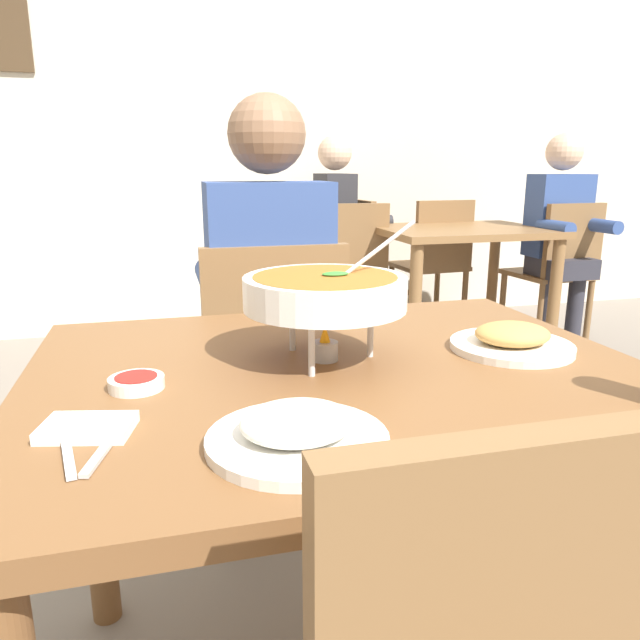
{
  "coord_description": "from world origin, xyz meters",
  "views": [
    {
      "loc": [
        -0.3,
        -0.98,
        1.11
      ],
      "look_at": [
        0.0,
        0.15,
        0.81
      ],
      "focal_mm": 33.35,
      "sensor_mm": 36.0,
      "label": 1
    }
  ],
  "objects_px": {
    "dining_table_far": "(461,250)",
    "chair_bg_corner": "(435,257)",
    "sauce_dish": "(136,382)",
    "curry_bowl": "(325,293)",
    "dining_table_main": "(341,426)",
    "appetizer_plate": "(512,340)",
    "patron_bg_middle": "(561,228)",
    "patron_bg_left": "(340,224)",
    "diner_main": "(268,291)",
    "chair_bg_left": "(345,259)",
    "chair_bg_right": "(358,271)",
    "rice_plate": "(297,431)",
    "chair_diner_main": "(271,367)",
    "chair_bg_middle": "(559,265)"
  },
  "relations": [
    {
      "from": "curry_bowl",
      "to": "chair_diner_main",
      "type": "bearing_deg",
      "value": 88.43
    },
    {
      "from": "chair_diner_main",
      "to": "dining_table_far",
      "type": "xyz_separation_m",
      "value": [
        1.45,
        1.54,
        0.11
      ]
    },
    {
      "from": "sauce_dish",
      "to": "patron_bg_left",
      "type": "xyz_separation_m",
      "value": [
        1.21,
        2.86,
        -0.02
      ]
    },
    {
      "from": "chair_diner_main",
      "to": "rice_plate",
      "type": "distance_m",
      "value": 1.07
    },
    {
      "from": "curry_bowl",
      "to": "rice_plate",
      "type": "distance_m",
      "value": 0.37
    },
    {
      "from": "dining_table_far",
      "to": "patron_bg_middle",
      "type": "bearing_deg",
      "value": -6.89
    },
    {
      "from": "curry_bowl",
      "to": "sauce_dish",
      "type": "height_order",
      "value": "curry_bowl"
    },
    {
      "from": "diner_main",
      "to": "patron_bg_middle",
      "type": "height_order",
      "value": "same"
    },
    {
      "from": "patron_bg_left",
      "to": "sauce_dish",
      "type": "bearing_deg",
      "value": -112.94
    },
    {
      "from": "diner_main",
      "to": "chair_bg_left",
      "type": "relative_size",
      "value": 1.46
    },
    {
      "from": "patron_bg_middle",
      "to": "patron_bg_left",
      "type": "bearing_deg",
      "value": 152.87
    },
    {
      "from": "dining_table_far",
      "to": "patron_bg_middle",
      "type": "relative_size",
      "value": 0.76
    },
    {
      "from": "dining_table_far",
      "to": "chair_bg_corner",
      "type": "bearing_deg",
      "value": 83.0
    },
    {
      "from": "chair_bg_middle",
      "to": "chair_bg_right",
      "type": "xyz_separation_m",
      "value": [
        -1.3,
        0.12,
        0.0
      ]
    },
    {
      "from": "chair_diner_main",
      "to": "chair_bg_corner",
      "type": "xyz_separation_m",
      "value": [
        1.51,
        2.0,
        0.0
      ]
    },
    {
      "from": "rice_plate",
      "to": "chair_bg_right",
      "type": "xyz_separation_m",
      "value": [
        0.97,
        2.64,
        -0.27
      ]
    },
    {
      "from": "patron_bg_left",
      "to": "appetizer_plate",
      "type": "bearing_deg",
      "value": -99.95
    },
    {
      "from": "curry_bowl",
      "to": "sauce_dish",
      "type": "xyz_separation_m",
      "value": [
        -0.34,
        -0.06,
        -0.12
      ]
    },
    {
      "from": "chair_diner_main",
      "to": "diner_main",
      "type": "distance_m",
      "value": 0.24
    },
    {
      "from": "appetizer_plate",
      "to": "curry_bowl",
      "type": "bearing_deg",
      "value": 174.98
    },
    {
      "from": "diner_main",
      "to": "patron_bg_left",
      "type": "distance_m",
      "value": 2.23
    },
    {
      "from": "dining_table_main",
      "to": "patron_bg_middle",
      "type": "height_order",
      "value": "patron_bg_middle"
    },
    {
      "from": "chair_diner_main",
      "to": "chair_bg_middle",
      "type": "distance_m",
      "value": 2.59
    },
    {
      "from": "chair_bg_left",
      "to": "rice_plate",
      "type": "bearing_deg",
      "value": -108.3
    },
    {
      "from": "dining_table_far",
      "to": "sauce_dish",
      "type": "bearing_deg",
      "value": -128.2
    },
    {
      "from": "diner_main",
      "to": "chair_bg_corner",
      "type": "xyz_separation_m",
      "value": [
        1.51,
        1.97,
        -0.24
      ]
    },
    {
      "from": "diner_main",
      "to": "chair_bg_corner",
      "type": "bearing_deg",
      "value": 52.5
    },
    {
      "from": "dining_table_main",
      "to": "diner_main",
      "type": "height_order",
      "value": "diner_main"
    },
    {
      "from": "chair_diner_main",
      "to": "patron_bg_middle",
      "type": "height_order",
      "value": "patron_bg_middle"
    },
    {
      "from": "curry_bowl",
      "to": "rice_plate",
      "type": "xyz_separation_m",
      "value": [
        -0.13,
        -0.33,
        -0.11
      ]
    },
    {
      "from": "patron_bg_left",
      "to": "rice_plate",
      "type": "bearing_deg",
      "value": -107.74
    },
    {
      "from": "dining_table_main",
      "to": "chair_bg_left",
      "type": "bearing_deg",
      "value": 72.64
    },
    {
      "from": "dining_table_main",
      "to": "chair_bg_middle",
      "type": "relative_size",
      "value": 1.24
    },
    {
      "from": "sauce_dish",
      "to": "curry_bowl",
      "type": "bearing_deg",
      "value": 10.79
    },
    {
      "from": "chair_diner_main",
      "to": "sauce_dish",
      "type": "distance_m",
      "value": 0.88
    },
    {
      "from": "chair_diner_main",
      "to": "rice_plate",
      "type": "height_order",
      "value": "chair_diner_main"
    },
    {
      "from": "chair_bg_left",
      "to": "patron_bg_middle",
      "type": "relative_size",
      "value": 0.69
    },
    {
      "from": "dining_table_main",
      "to": "sauce_dish",
      "type": "xyz_separation_m",
      "value": [
        -0.36,
        -0.02,
        0.13
      ]
    },
    {
      "from": "sauce_dish",
      "to": "chair_bg_left",
      "type": "distance_m",
      "value": 3.11
    },
    {
      "from": "dining_table_far",
      "to": "chair_bg_right",
      "type": "distance_m",
      "value": 0.65
    },
    {
      "from": "dining_table_main",
      "to": "appetizer_plate",
      "type": "relative_size",
      "value": 4.64
    },
    {
      "from": "dining_table_main",
      "to": "diner_main",
      "type": "relative_size",
      "value": 0.85
    },
    {
      "from": "rice_plate",
      "to": "patron_bg_middle",
      "type": "distance_m",
      "value": 3.35
    },
    {
      "from": "diner_main",
      "to": "sauce_dish",
      "type": "distance_m",
      "value": 0.87
    },
    {
      "from": "chair_bg_right",
      "to": "chair_bg_corner",
      "type": "bearing_deg",
      "value": 29.54
    },
    {
      "from": "diner_main",
      "to": "appetizer_plate",
      "type": "height_order",
      "value": "diner_main"
    },
    {
      "from": "chair_bg_middle",
      "to": "appetizer_plate",
      "type": "bearing_deg",
      "value": -128.46
    },
    {
      "from": "chair_bg_middle",
      "to": "chair_bg_corner",
      "type": "xyz_separation_m",
      "value": [
        -0.61,
        0.51,
        0.0
      ]
    },
    {
      "from": "sauce_dish",
      "to": "appetizer_plate",
      "type": "bearing_deg",
      "value": 2.52
    },
    {
      "from": "dining_table_main",
      "to": "chair_bg_corner",
      "type": "relative_size",
      "value": 1.24
    }
  ]
}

